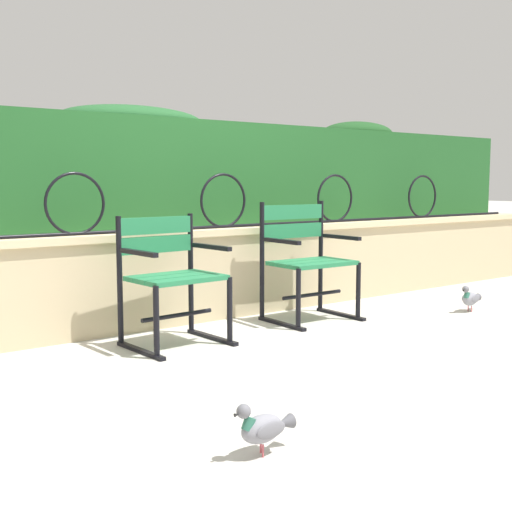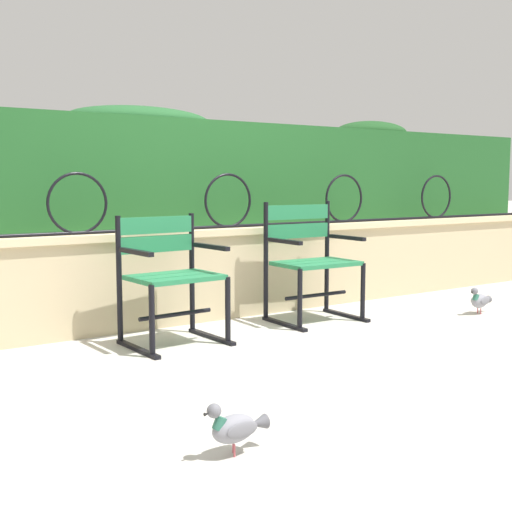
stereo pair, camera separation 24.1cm
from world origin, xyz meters
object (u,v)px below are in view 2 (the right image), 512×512
object	(u,v)px
pigeon_near_chairs	(480,300)
pigeon_far_side	(235,427)
park_chair_right	(310,258)
park_chair_left	(169,273)

from	to	relation	value
pigeon_near_chairs	pigeon_far_side	xyz separation A→B (m)	(-3.08, -1.23, 0.00)
park_chair_right	pigeon_far_side	xyz separation A→B (m)	(-1.83, -1.82, -0.36)
park_chair_left	pigeon_near_chairs	distance (m)	2.55
park_chair_left	pigeon_near_chairs	bearing A→B (deg)	-12.21
park_chair_left	park_chair_right	distance (m)	1.22
park_chair_left	park_chair_right	xyz separation A→B (m)	(1.22, 0.06, 0.02)
pigeon_far_side	park_chair_right	bearing A→B (deg)	44.88
park_chair_left	park_chair_right	bearing A→B (deg)	2.86
park_chair_left	pigeon_near_chairs	xyz separation A→B (m)	(2.47, -0.53, -0.35)
park_chair_right	pigeon_far_side	size ratio (longest dim) A/B	3.09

